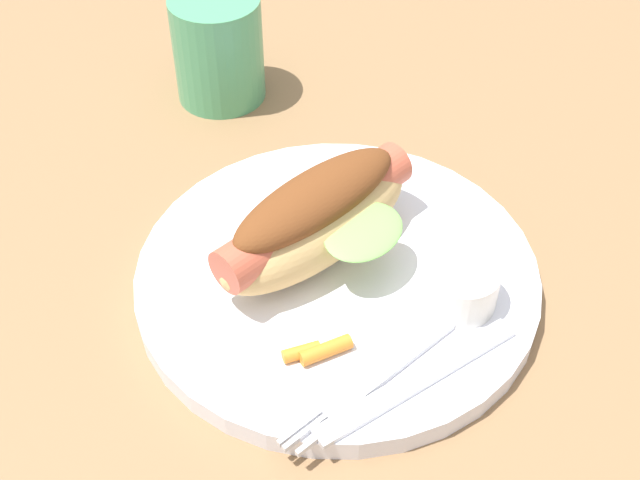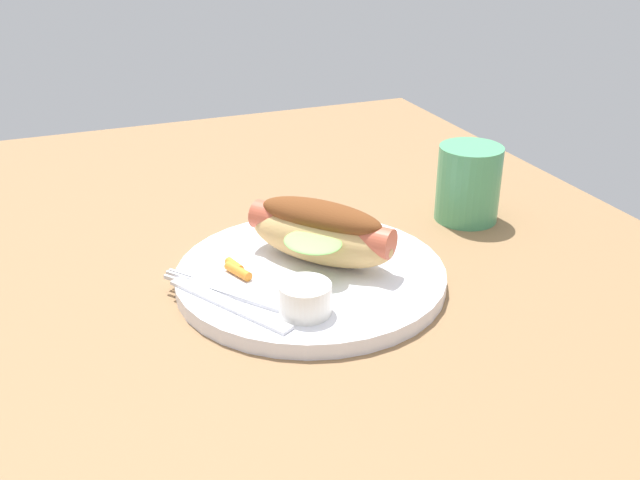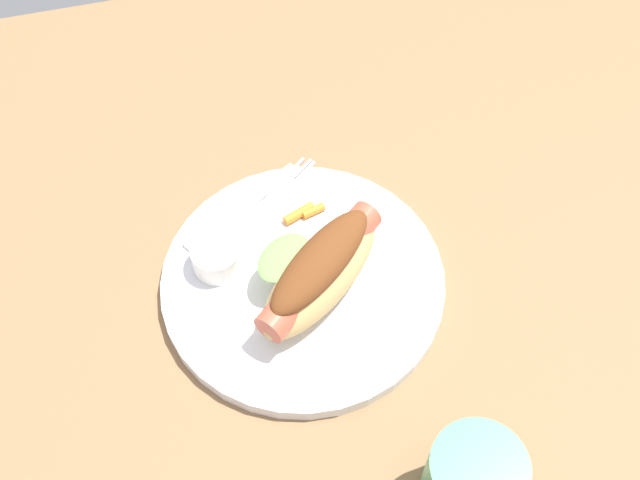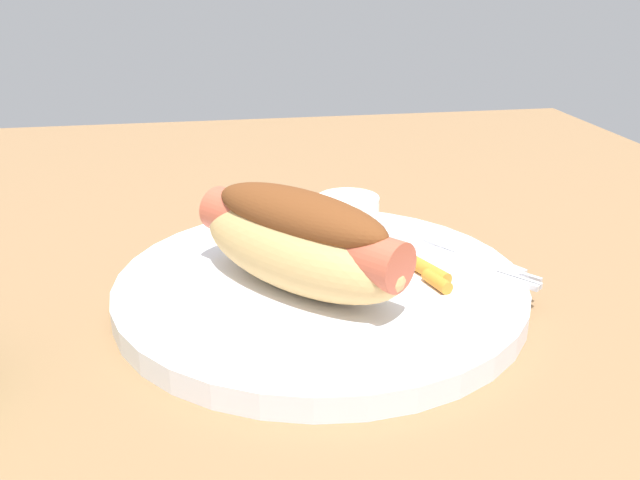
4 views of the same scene
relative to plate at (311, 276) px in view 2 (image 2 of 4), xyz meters
The scene contains 8 objects.
ground_plane 3.49cm from the plate, 40.84° to the left, with size 120.00×90.00×1.80cm, color olive.
plate is the anchor object (origin of this frame).
hot_dog 4.68cm from the plate, 51.18° to the right, with size 16.05×14.64×6.57cm.
sauce_ramekin 8.72cm from the plate, 155.48° to the left, with size 4.82×4.82×2.91cm, color white.
fork 9.27cm from the plate, 101.62° to the left, with size 12.51×10.11×0.40cm.
knife 10.49cm from the plate, 112.28° to the left, with size 14.64×1.40×0.36cm, color silver.
carrot_garnish 7.57cm from the plate, 75.15° to the left, with size 4.50×2.14×0.97cm.
drinking_cup 25.04cm from the plate, 71.13° to the right, with size 7.61×7.61×9.22cm, color #4C9E6B.
Camera 2 is at (-62.55, 21.06, 36.05)cm, focal length 40.38 mm.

